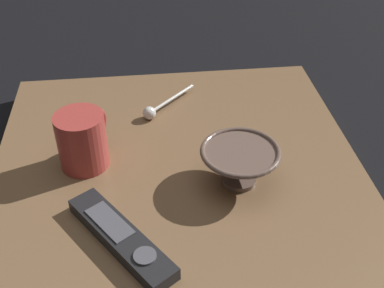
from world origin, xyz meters
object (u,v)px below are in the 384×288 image
object	(u,v)px
cereal_bowl	(240,163)
teaspoon	(155,110)
tv_remote_near	(121,237)
coffee_mug	(83,140)

from	to	relation	value
cereal_bowl	teaspoon	size ratio (longest dim) A/B	1.19
cereal_bowl	tv_remote_near	world-z (taller)	cereal_bowl
teaspoon	coffee_mug	bearing A→B (deg)	-133.18
cereal_bowl	coffee_mug	distance (m)	0.25
coffee_mug	cereal_bowl	bearing A→B (deg)	-16.89
coffee_mug	tv_remote_near	xyz separation A→B (m)	(0.06, -0.18, -0.04)
cereal_bowl	teaspoon	bearing A→B (deg)	120.88
teaspoon	tv_remote_near	size ratio (longest dim) A/B	0.55
coffee_mug	tv_remote_near	world-z (taller)	coffee_mug
coffee_mug	tv_remote_near	distance (m)	0.19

